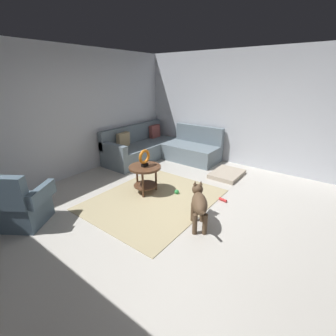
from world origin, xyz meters
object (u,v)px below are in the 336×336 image
armchair (19,206)px  dog_bed_mat (227,174)px  dog_toy_ball (177,192)px  torus_sculpture (144,158)px  dog_toy_rope (223,200)px  side_table (145,172)px  dog (199,203)px  sectional_couch (160,149)px

armchair → dog_bed_mat: armchair is taller
dog_bed_mat → dog_toy_ball: (-1.40, 0.41, -0.00)m
armchair → torus_sculpture: (1.90, -0.76, 0.39)m
dog_toy_rope → dog_toy_ball: bearing=108.7°
side_table → dog: dog is taller
armchair → torus_sculpture: 2.09m
sectional_couch → dog: (-2.04, -2.36, 0.09)m
side_table → dog: bearing=-103.9°
dog_bed_mat → sectional_couch: bearing=89.8°
dog_bed_mat → torus_sculpture: bearing=151.2°
side_table → dog_toy_ball: (0.30, -0.53, -0.37)m
dog_bed_mat → dog: bearing=-168.3°
torus_sculpture → dog_toy_rope: size_ratio=2.16×
armchair → side_table: size_ratio=1.66×
dog_toy_ball → dog_bed_mat: bearing=-16.2°
armchair → sectional_couch: bearing=60.1°
torus_sculpture → dog_bed_mat: torus_sculpture is taller
dog_toy_rope → side_table: bearing=113.0°
sectional_couch → dog_toy_ball: 2.10m
dog_bed_mat → dog_toy_rope: 1.20m
dog → dog_toy_rope: dog is taller
sectional_couch → dog_bed_mat: size_ratio=2.81×
side_table → dog_bed_mat: (1.70, -0.93, -0.37)m
torus_sculpture → side_table: bearing=76.0°
torus_sculpture → dog: torus_sculpture is taller
side_table → dog_toy_rope: (0.57, -1.35, -0.39)m
side_table → dog_toy_rope: 1.52m
armchair → side_table: bearing=34.4°
sectional_couch → side_table: bearing=-149.4°
armchair → dog_toy_rope: bearing=15.8°
sectional_couch → dog_toy_ball: size_ratio=25.38×
sectional_couch → dog_bed_mat: (-0.01, -1.94, -0.24)m
sectional_couch → torus_sculpture: size_ratio=6.90×
torus_sculpture → dog_toy_ball: bearing=-60.6°
armchair → side_table: (1.90, -0.76, 0.09)m
armchair → dog: 2.64m
sectional_couch → dog_toy_rope: 2.63m
dog → dog_toy_ball: bearing=106.8°
dog_toy_ball → dog_toy_rope: (0.28, -0.82, -0.02)m
armchair → dog_bed_mat: (3.60, -1.70, -0.28)m
armchair → dog_toy_ball: size_ratio=11.26×
torus_sculpture → dog_toy_ball: 0.90m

